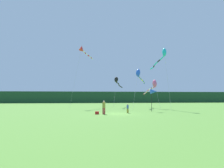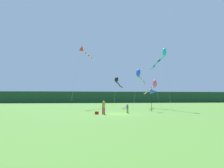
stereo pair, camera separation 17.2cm
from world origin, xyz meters
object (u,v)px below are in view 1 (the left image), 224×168
at_px(person_adult, 104,107).
at_px(person_child, 128,108).
at_px(kite_rainbow, 153,85).
at_px(kite_blue, 139,74).
at_px(kite_black, 117,81).
at_px(kite_cyan, 162,55).
at_px(cooler_box, 97,113).
at_px(kite_red, 83,50).
at_px(banner_flag_pole, 154,92).

xyz_separation_m(person_adult, person_child, (3.21, 1.40, -0.25)).
xyz_separation_m(person_child, kite_rainbow, (6.65, 8.97, 3.66)).
bearing_deg(kite_rainbow, kite_blue, 149.67).
relative_size(kite_black, kite_cyan, 0.68).
height_order(person_child, cooler_box, person_child).
height_order(person_adult, kite_red, kite_red).
bearing_deg(person_adult, kite_red, 103.01).
height_order(kite_rainbow, kite_blue, kite_blue).
relative_size(banner_flag_pole, kite_rainbow, 0.44).
xyz_separation_m(person_adult, kite_red, (-3.32, 14.37, 10.70)).
bearing_deg(person_child, banner_flag_pole, 24.70).
xyz_separation_m(kite_rainbow, kite_cyan, (0.69, -2.83, 4.95)).
distance_m(kite_rainbow, kite_cyan, 5.75).
distance_m(person_child, kite_black, 13.57).
bearing_deg(cooler_box, kite_cyan, 33.06).
distance_m(cooler_box, kite_blue, 15.61).
bearing_deg(kite_black, person_child, -91.78).
xyz_separation_m(kite_rainbow, kite_black, (-6.26, 3.78, 0.97)).
bearing_deg(person_child, kite_red, 116.74).
relative_size(kite_black, kite_blue, 0.78).
bearing_deg(cooler_box, person_adult, -9.40).
bearing_deg(kite_blue, banner_flag_pole, -90.26).
distance_m(cooler_box, kite_red, 18.44).
height_order(person_adult, banner_flag_pole, banner_flag_pole).
bearing_deg(kite_red, kite_blue, -13.56).
distance_m(kite_blue, kite_cyan, 5.94).
bearing_deg(banner_flag_pole, cooler_box, -158.78).
distance_m(person_adult, kite_rainbow, 14.71).
height_order(person_adult, person_child, person_adult).
height_order(person_child, kite_blue, kite_blue).
bearing_deg(kite_cyan, kite_red, 153.78).
bearing_deg(kite_rainbow, banner_flag_pole, -109.00).
distance_m(kite_black, kite_cyan, 10.38).
relative_size(person_child, cooler_box, 2.65).
height_order(cooler_box, kite_black, kite_black).
relative_size(person_adult, person_child, 1.36).
bearing_deg(kite_blue, cooler_box, -125.53).
distance_m(cooler_box, kite_black, 15.56).
relative_size(person_adult, cooler_box, 3.62).
xyz_separation_m(kite_blue, kite_red, (-10.80, 2.61, 5.16)).
bearing_deg(kite_blue, kite_rainbow, -30.33).
distance_m(person_adult, person_child, 3.51).
xyz_separation_m(kite_rainbow, kite_blue, (-2.38, 1.39, 2.13)).
bearing_deg(kite_red, person_child, -63.26).
bearing_deg(kite_cyan, banner_flag_pole, -126.54).
distance_m(kite_black, kite_red, 9.38).
bearing_deg(kite_blue, person_adult, -122.47).
relative_size(banner_flag_pole, kite_red, 0.28).
height_order(kite_black, kite_cyan, kite_cyan).
xyz_separation_m(kite_cyan, kite_red, (-13.87, 6.83, 2.33)).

